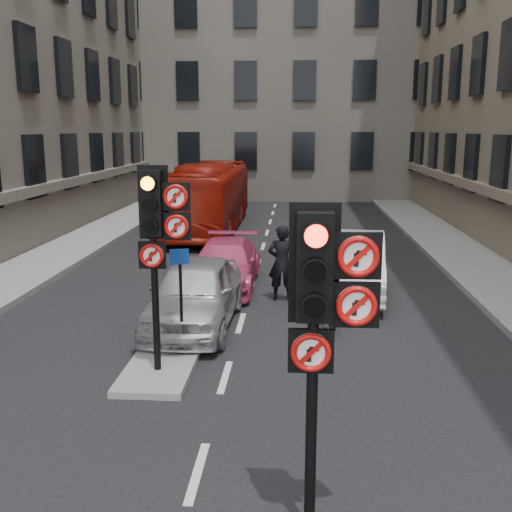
# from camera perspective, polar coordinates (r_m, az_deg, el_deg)

# --- Properties ---
(pavement_left) EXTENTS (3.00, 50.00, 0.16)m
(pavement_left) POSITION_cam_1_polar(r_m,az_deg,el_deg) (19.26, -22.14, -1.49)
(pavement_left) COLOR gray
(pavement_left) RESTS_ON ground
(pavement_right) EXTENTS (3.00, 50.00, 0.16)m
(pavement_right) POSITION_cam_1_polar(r_m,az_deg,el_deg) (18.34, 22.83, -2.20)
(pavement_right) COLOR gray
(pavement_right) RESTS_ON ground
(centre_island) EXTENTS (1.20, 2.00, 0.12)m
(centre_island) POSITION_cam_1_polar(r_m,az_deg,el_deg) (10.95, -9.32, -10.85)
(centre_island) COLOR gray
(centre_island) RESTS_ON ground
(building_far) EXTENTS (30.00, 14.00, 20.00)m
(building_far) POSITION_cam_1_polar(r_m,az_deg,el_deg) (43.21, 2.37, 19.62)
(building_far) COLOR slate
(building_far) RESTS_ON ground
(signal_near) EXTENTS (0.91, 0.40, 3.58)m
(signal_near) POSITION_cam_1_polar(r_m,az_deg,el_deg) (6.06, 6.35, -4.42)
(signal_near) COLOR black
(signal_near) RESTS_ON ground
(signal_far) EXTENTS (0.91, 0.40, 3.58)m
(signal_far) POSITION_cam_1_polar(r_m,az_deg,el_deg) (10.20, -9.36, 2.92)
(signal_far) COLOR black
(signal_far) RESTS_ON centre_island
(car_silver) EXTENTS (1.89, 4.43, 1.49)m
(car_silver) POSITION_cam_1_polar(r_m,az_deg,el_deg) (13.26, -5.82, -3.53)
(car_silver) COLOR #B9BDC2
(car_silver) RESTS_ON ground
(car_white) EXTENTS (2.14, 4.90, 1.57)m
(car_white) POSITION_cam_1_polar(r_m,az_deg,el_deg) (16.10, 9.13, -0.70)
(car_white) COLOR white
(car_white) RESTS_ON ground
(car_pink) EXTENTS (1.80, 4.35, 1.26)m
(car_pink) POSITION_cam_1_polar(r_m,az_deg,el_deg) (16.50, -2.99, -0.80)
(car_pink) COLOR #CA3B6E
(car_pink) RESTS_ON ground
(bus_red) EXTENTS (2.44, 10.23, 2.85)m
(bus_red) POSITION_cam_1_polar(r_m,az_deg,el_deg) (25.77, -4.46, 5.61)
(bus_red) COLOR #9C170B
(bus_red) RESTS_ON ground
(motorcycle) EXTENTS (0.78, 1.96, 1.15)m
(motorcycle) POSITION_cam_1_polar(r_m,az_deg,el_deg) (13.32, 6.82, -4.25)
(motorcycle) COLOR black
(motorcycle) RESTS_ON ground
(motorcyclist) EXTENTS (0.71, 0.47, 1.94)m
(motorcyclist) POSITION_cam_1_polar(r_m,az_deg,el_deg) (15.14, 2.47, -0.65)
(motorcyclist) COLOR black
(motorcyclist) RESTS_ON ground
(info_sign) EXTENTS (0.34, 0.16, 2.03)m
(info_sign) POSITION_cam_1_polar(r_m,az_deg,el_deg) (11.13, -7.20, -2.95)
(info_sign) COLOR black
(info_sign) RESTS_ON centre_island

